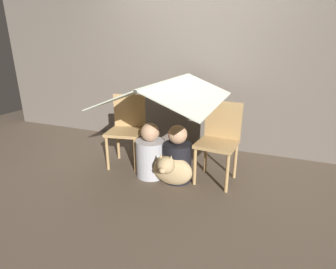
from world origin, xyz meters
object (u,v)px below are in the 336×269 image
at_px(chair_right, 219,138).
at_px(dog, 171,169).
at_px(person_second, 177,157).
at_px(chair_left, 127,127).
at_px(person_front, 151,154).

relative_size(chair_right, dog, 1.92).
height_order(chair_right, dog, chair_right).
relative_size(person_second, dog, 1.42).
distance_m(chair_left, dog, 0.85).
relative_size(chair_right, person_second, 1.35).
bearing_deg(person_second, chair_right, 26.66).
relative_size(person_front, person_second, 0.99).
bearing_deg(person_front, person_second, 1.87).
distance_m(chair_left, person_second, 0.79).
distance_m(chair_left, chair_right, 1.14).
distance_m(chair_right, dog, 0.62).
bearing_deg(person_front, chair_right, 16.45).
bearing_deg(chair_left, chair_right, -10.53).
distance_m(chair_right, person_front, 0.79).
distance_m(chair_right, person_second, 0.50).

